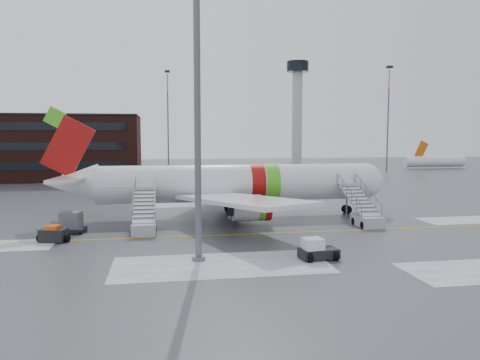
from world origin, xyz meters
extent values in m
plane|color=#494C4F|center=(0.00, 0.00, 0.00)|extent=(260.00, 260.00, 0.00)
cylinder|color=white|center=(-2.11, 7.82, 3.50)|extent=(28.00, 3.80, 3.80)
sphere|color=white|center=(11.89, 7.82, 3.50)|extent=(3.80, 3.80, 3.80)
cube|color=black|center=(12.94, 7.82, 4.00)|extent=(1.09, 1.60, 0.97)
cone|color=white|center=(-18.51, 7.82, 3.75)|extent=(5.20, 3.72, 3.72)
cube|color=#9D0E0C|center=(-18.61, 7.82, 7.30)|extent=(5.27, 0.30, 6.09)
cube|color=#52C61F|center=(-19.71, 7.82, 10.10)|extent=(2.16, 0.26, 2.16)
cube|color=white|center=(-18.31, 10.42, 4.40)|extent=(3.07, 4.85, 0.18)
cube|color=white|center=(-18.31, 5.22, 4.40)|extent=(3.07, 4.85, 0.18)
cube|color=white|center=(-3.11, 16.32, 2.90)|extent=(10.72, 15.97, 1.13)
cube|color=white|center=(-3.11, -0.68, 2.90)|extent=(10.72, 15.97, 1.13)
cylinder|color=white|center=(-1.61, 13.02, 1.55)|extent=(3.40, 2.10, 2.10)
cylinder|color=white|center=(-1.61, 2.62, 1.55)|extent=(3.40, 2.10, 2.10)
cylinder|color=#595B60|center=(9.89, 7.82, 0.90)|extent=(0.20, 0.20, 1.80)
cylinder|color=black|center=(9.89, 7.82, 0.45)|extent=(0.90, 0.56, 0.90)
cylinder|color=black|center=(-2.61, 10.22, 0.45)|extent=(0.90, 0.56, 0.90)
cylinder|color=black|center=(-2.61, 5.42, 0.45)|extent=(0.90, 0.56, 0.90)
cube|color=#A7A9AE|center=(8.93, 0.52, 0.55)|extent=(2.00, 3.20, 1.00)
cube|color=#A7A9AE|center=(8.93, 2.62, 2.23)|extent=(1.90, 5.87, 2.52)
cube|color=#A7A9AE|center=(8.93, 5.92, 3.40)|extent=(1.90, 1.40, 0.15)
cylinder|color=#595B60|center=(8.93, 5.52, 1.70)|extent=(0.16, 0.16, 3.40)
cylinder|color=black|center=(8.03, -0.48, 0.35)|extent=(0.25, 0.70, 0.70)
cylinder|color=black|center=(9.83, 1.52, 0.35)|extent=(0.25, 0.70, 0.70)
cube|color=#A2A3A9|center=(-11.28, 0.52, 0.55)|extent=(2.00, 3.20, 1.00)
cube|color=#A2A3A9|center=(-11.28, 2.62, 2.23)|extent=(1.90, 5.87, 2.52)
cube|color=#A2A3A9|center=(-11.28, 5.92, 3.40)|extent=(1.90, 1.40, 0.15)
cylinder|color=#595B60|center=(-11.28, 5.52, 1.70)|extent=(0.16, 0.16, 3.40)
cylinder|color=black|center=(-12.18, -0.48, 0.35)|extent=(0.25, 0.70, 0.70)
cylinder|color=black|center=(-10.38, 1.52, 0.35)|extent=(0.25, 0.70, 0.70)
cube|color=black|center=(0.70, -9.67, 0.41)|extent=(2.69, 1.61, 0.64)
cube|color=silver|center=(0.24, -9.71, 1.06)|extent=(1.40, 1.40, 0.83)
cube|color=black|center=(0.24, -9.71, 1.38)|extent=(1.21, 1.29, 0.14)
cylinder|color=black|center=(-0.16, -10.40, 0.32)|extent=(0.33, 0.67, 0.64)
cylinder|color=black|center=(1.67, -10.23, 0.32)|extent=(0.33, 0.67, 0.64)
cylinder|color=black|center=(-0.28, -9.11, 0.32)|extent=(0.33, 0.67, 0.64)
cylinder|color=black|center=(1.56, -8.95, 0.32)|extent=(0.33, 0.67, 0.64)
cube|color=black|center=(-17.48, 2.15, 0.26)|extent=(2.47, 1.95, 0.36)
cube|color=#5A5D62|center=(-17.48, 2.15, 1.07)|extent=(1.85, 1.76, 1.53)
cylinder|color=black|center=(-18.51, 1.44, 0.15)|extent=(0.23, 0.33, 0.31)
cylinder|color=black|center=(-16.46, 2.87, 0.15)|extent=(0.23, 0.33, 0.31)
cube|color=black|center=(-18.24, -1.23, 0.54)|extent=(2.19, 1.62, 0.98)
cube|color=#D9490C|center=(-18.24, -1.23, 1.12)|extent=(1.21, 1.28, 0.39)
cylinder|color=black|center=(-19.03, -1.23, 0.29)|extent=(1.09, 0.81, 0.59)
cylinder|color=black|center=(-17.46, -1.23, 0.29)|extent=(1.09, 0.81, 0.59)
cylinder|color=#595B60|center=(-7.36, -8.66, 10.91)|extent=(0.44, 0.44, 21.83)
cylinder|color=#595B60|center=(-7.36, -8.66, 0.15)|extent=(0.90, 0.90, 0.30)
cylinder|color=#B2B5BA|center=(30.00, 95.00, 14.00)|extent=(3.00, 3.00, 28.00)
cylinder|color=black|center=(30.00, 95.00, 28.50)|extent=(6.40, 6.40, 3.00)
cylinder|color=#595B60|center=(42.00, 62.00, 9.60)|extent=(0.36, 0.36, 19.20)
cylinder|color=#CC7272|center=(42.00, 62.00, 21.12)|extent=(0.32, 0.32, 4.32)
cube|color=black|center=(42.00, 62.00, 24.00)|extent=(1.20, 1.20, 0.50)
cylinder|color=#595B60|center=(-8.00, 78.00, 9.60)|extent=(0.36, 0.36, 19.20)
cylinder|color=#CC7272|center=(-8.00, 78.00, 21.12)|extent=(0.32, 0.32, 4.32)
cube|color=black|center=(-8.00, 78.00, 24.00)|extent=(1.20, 1.20, 0.50)
camera|label=1|loc=(-9.72, -39.43, 8.36)|focal=35.00mm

